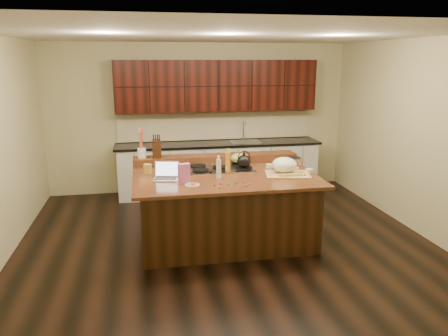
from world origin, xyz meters
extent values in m
cube|color=black|center=(0.00, 0.00, -0.01)|extent=(5.50, 5.00, 0.01)
cube|color=silver|center=(0.00, 0.00, 2.71)|extent=(5.50, 5.00, 0.01)
cube|color=#BCB584|center=(0.00, 2.50, 1.35)|extent=(5.50, 0.01, 2.70)
cube|color=#BCB584|center=(0.00, -2.50, 1.35)|extent=(5.50, 0.01, 2.70)
cube|color=#BCB584|center=(2.75, 0.00, 1.35)|extent=(0.01, 5.00, 2.70)
cube|color=black|center=(0.00, 0.00, 0.44)|extent=(2.22, 1.42, 0.88)
cube|color=black|center=(0.00, 0.00, 0.90)|extent=(2.40, 1.60, 0.04)
cube|color=black|center=(0.00, 0.70, 0.98)|extent=(2.40, 0.30, 0.12)
cube|color=gray|center=(0.00, 0.30, 0.93)|extent=(0.92, 0.52, 0.02)
cylinder|color=black|center=(-0.30, 0.43, 0.95)|extent=(0.22, 0.22, 0.03)
cylinder|color=black|center=(0.30, 0.43, 0.95)|extent=(0.22, 0.22, 0.03)
cylinder|color=black|center=(-0.30, 0.17, 0.95)|extent=(0.22, 0.22, 0.03)
cylinder|color=black|center=(0.30, 0.17, 0.95)|extent=(0.22, 0.22, 0.03)
cylinder|color=black|center=(0.00, 0.30, 0.95)|extent=(0.22, 0.22, 0.03)
cube|color=silver|center=(0.30, 2.17, 0.45)|extent=(3.60, 0.62, 0.90)
cube|color=black|center=(0.30, 2.17, 0.92)|extent=(3.70, 0.66, 0.04)
cube|color=gray|center=(0.80, 2.17, 0.94)|extent=(0.55, 0.42, 0.01)
cylinder|color=gray|center=(0.80, 2.35, 1.12)|extent=(0.02, 0.02, 0.36)
cube|color=black|center=(0.30, 2.32, 1.95)|extent=(3.60, 0.34, 0.90)
cube|color=#BCB584|center=(0.30, 2.48, 1.20)|extent=(3.60, 0.03, 0.50)
ellipsoid|color=black|center=(0.30, 0.17, 1.05)|extent=(0.21, 0.21, 0.17)
ellipsoid|color=olive|center=(0.30, 0.43, 1.04)|extent=(0.29, 0.29, 0.15)
cube|color=#B7B7BC|center=(-0.78, -0.11, 0.93)|extent=(0.36, 0.28, 0.01)
cube|color=black|center=(-0.78, -0.11, 0.94)|extent=(0.29, 0.18, 0.00)
cube|color=#B7B7BC|center=(-0.76, 0.00, 1.04)|extent=(0.32, 0.13, 0.20)
cube|color=silver|center=(-0.76, -0.01, 1.04)|extent=(0.29, 0.11, 0.17)
cylinder|color=#C58022|center=(0.07, 0.15, 1.06)|extent=(0.09, 0.09, 0.27)
cylinder|color=silver|center=(-0.11, -0.16, 1.04)|extent=(0.08, 0.08, 0.25)
cube|color=tan|center=(0.81, -0.19, 0.93)|extent=(0.63, 0.51, 0.03)
ellipsoid|color=white|center=(0.79, -0.11, 1.05)|extent=(0.33, 0.33, 0.20)
cube|color=#EDD872|center=(0.70, -0.33, 0.96)|extent=(0.12, 0.03, 0.03)
cube|color=#EDD872|center=(0.83, -0.33, 0.96)|extent=(0.12, 0.03, 0.03)
cube|color=#EDD872|center=(0.95, -0.33, 0.96)|extent=(0.12, 0.03, 0.03)
cylinder|color=gray|center=(0.93, -0.21, 0.95)|extent=(0.22, 0.09, 0.01)
cylinder|color=white|center=(1.15, -0.08, 0.94)|extent=(0.12, 0.12, 0.04)
cylinder|color=white|center=(0.99, 0.04, 0.94)|extent=(0.13, 0.13, 0.04)
cylinder|color=white|center=(0.70, 0.29, 0.94)|extent=(0.12, 0.12, 0.04)
cylinder|color=#996B3F|center=(1.08, 0.37, 0.97)|extent=(0.30, 0.30, 0.09)
cone|color=silver|center=(0.98, -0.33, 0.96)|extent=(0.09, 0.09, 0.07)
cube|color=#C75EA0|center=(-0.57, -0.33, 1.05)|extent=(0.15, 0.11, 0.25)
cylinder|color=white|center=(-0.48, -0.42, 0.93)|extent=(0.18, 0.18, 0.01)
cube|color=gold|center=(-1.00, 0.25, 0.99)|extent=(0.11, 0.09, 0.13)
cylinder|color=white|center=(-1.07, 0.70, 1.11)|extent=(0.13, 0.13, 0.14)
cube|color=black|center=(-0.86, 0.70, 1.16)|extent=(0.13, 0.21, 0.25)
ellipsoid|color=red|center=(-0.15, -0.44, 0.93)|extent=(0.02, 0.02, 0.02)
ellipsoid|color=#198C26|center=(0.02, -0.48, 0.93)|extent=(0.02, 0.02, 0.02)
ellipsoid|color=red|center=(0.16, -0.43, 0.93)|extent=(0.02, 0.02, 0.02)
ellipsoid|color=#198C26|center=(0.22, -0.51, 0.93)|extent=(0.02, 0.02, 0.02)
ellipsoid|color=red|center=(-0.13, -0.44, 0.93)|extent=(0.02, 0.02, 0.02)
ellipsoid|color=#198C26|center=(0.14, -0.61, 0.93)|extent=(0.02, 0.02, 0.02)
ellipsoid|color=red|center=(-0.22, -0.50, 0.93)|extent=(0.02, 0.02, 0.02)
ellipsoid|color=#198C26|center=(-0.05, -0.49, 0.93)|extent=(0.02, 0.02, 0.02)
ellipsoid|color=red|center=(0.07, -0.43, 0.93)|extent=(0.02, 0.02, 0.02)
ellipsoid|color=#198C26|center=(0.02, -0.52, 0.93)|extent=(0.02, 0.02, 0.02)
ellipsoid|color=red|center=(0.16, -0.58, 0.93)|extent=(0.02, 0.02, 0.02)
ellipsoid|color=#198C26|center=(0.10, -0.57, 0.93)|extent=(0.02, 0.02, 0.02)
ellipsoid|color=red|center=(-0.18, -0.62, 0.93)|extent=(0.02, 0.02, 0.02)
camera|label=1|loc=(-1.04, -5.49, 2.41)|focal=35.00mm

